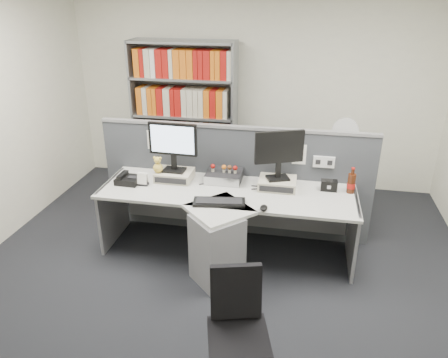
% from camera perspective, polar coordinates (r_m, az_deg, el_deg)
% --- Properties ---
extents(ground, '(5.50, 5.50, 0.00)m').
position_cam_1_polar(ground, '(4.08, -1.82, -15.64)').
color(ground, '#23252A').
rests_on(ground, ground).
extents(room_shell, '(5.04, 5.54, 2.72)m').
position_cam_1_polar(room_shell, '(3.25, -2.23, 9.52)').
color(room_shell, white).
rests_on(room_shell, ground).
extents(partition, '(3.00, 0.08, 1.27)m').
position_cam_1_polar(partition, '(4.79, 1.43, -0.12)').
color(partition, '#42454B').
rests_on(partition, ground).
extents(desk, '(2.60, 1.20, 0.72)m').
position_cam_1_polar(desk, '(4.30, -0.14, -5.95)').
color(desk, silver).
rests_on(desk, ground).
extents(monitor_riser_left, '(0.38, 0.31, 0.10)m').
position_cam_1_polar(monitor_riser_left, '(4.63, -6.59, 0.50)').
color(monitor_riser_left, beige).
rests_on(monitor_riser_left, desk).
extents(monitor_riser_right, '(0.38, 0.31, 0.10)m').
position_cam_1_polar(monitor_riser_right, '(4.44, 7.10, -0.59)').
color(monitor_riser_right, beige).
rests_on(monitor_riser_right, desk).
extents(monitor_left, '(0.52, 0.17, 0.53)m').
position_cam_1_polar(monitor_left, '(4.50, -6.80, 4.77)').
color(monitor_left, black).
rests_on(monitor_left, monitor_riser_left).
extents(monitor_right, '(0.48, 0.23, 0.51)m').
position_cam_1_polar(monitor_right, '(4.31, 7.34, 3.71)').
color(monitor_right, black).
rests_on(monitor_right, monitor_riser_right).
extents(desktop_pc, '(0.37, 0.33, 0.10)m').
position_cam_1_polar(desktop_pc, '(4.58, 0.03, 0.40)').
color(desktop_pc, black).
rests_on(desktop_pc, desk).
extents(figurines, '(0.29, 0.05, 0.09)m').
position_cam_1_polar(figurines, '(4.52, 0.18, 1.48)').
color(figurines, beige).
rests_on(figurines, desktop_pc).
extents(keyboard, '(0.52, 0.26, 0.03)m').
position_cam_1_polar(keyboard, '(4.10, -0.64, -3.08)').
color(keyboard, black).
rests_on(keyboard, desk).
extents(mouse, '(0.07, 0.11, 0.04)m').
position_cam_1_polar(mouse, '(4.00, 5.30, -3.84)').
color(mouse, black).
rests_on(mouse, desk).
extents(desk_phone, '(0.25, 0.22, 0.10)m').
position_cam_1_polar(desk_phone, '(4.64, -12.63, -0.06)').
color(desk_phone, black).
rests_on(desk_phone, desk).
extents(desk_calendar, '(0.11, 0.08, 0.13)m').
position_cam_1_polar(desk_calendar, '(4.55, -10.72, -0.14)').
color(desk_calendar, black).
rests_on(desk_calendar, desk).
extents(plush_toy, '(0.10, 0.10, 0.18)m').
position_cam_1_polar(plush_toy, '(4.56, -8.78, 1.75)').
color(plush_toy, gold).
rests_on(plush_toy, monitor_riser_left).
extents(speaker, '(0.16, 0.09, 0.11)m').
position_cam_1_polar(speaker, '(4.48, 13.76, -0.83)').
color(speaker, black).
rests_on(speaker, desk).
extents(cola_bottle, '(0.08, 0.08, 0.27)m').
position_cam_1_polar(cola_bottle, '(4.47, 16.54, -0.56)').
color(cola_bottle, '#3F190A').
rests_on(cola_bottle, desk).
extents(shelving_unit, '(1.41, 0.40, 2.00)m').
position_cam_1_polar(shelving_unit, '(5.96, -5.24, 8.06)').
color(shelving_unit, gray).
rests_on(shelving_unit, ground).
extents(filing_cabinet, '(0.45, 0.61, 0.70)m').
position_cam_1_polar(filing_cabinet, '(5.55, 14.98, -0.81)').
color(filing_cabinet, gray).
rests_on(filing_cabinet, ground).
extents(desk_fan, '(0.31, 0.18, 0.52)m').
position_cam_1_polar(desk_fan, '(5.31, 15.75, 5.82)').
color(desk_fan, white).
rests_on(desk_fan, filing_cabinet).
extents(office_chair, '(0.57, 0.56, 0.87)m').
position_cam_1_polar(office_chair, '(3.13, 1.79, -19.03)').
color(office_chair, silver).
rests_on(office_chair, ground).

